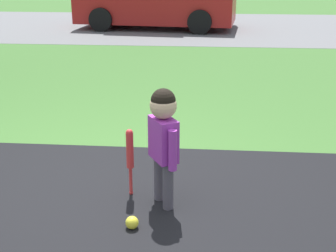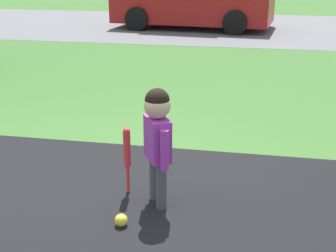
# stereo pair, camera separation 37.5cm
# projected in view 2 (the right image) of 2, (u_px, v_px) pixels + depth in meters

# --- Properties ---
(ground_plane) EXTENTS (60.00, 60.00, 0.00)m
(ground_plane) POSITION_uv_depth(u_px,v_px,m) (96.00, 192.00, 3.72)
(ground_plane) COLOR #3D6B2D
(street_strip) EXTENTS (40.00, 6.00, 0.01)m
(street_strip) POSITION_uv_depth(u_px,v_px,m) (214.00, 26.00, 12.50)
(street_strip) COLOR slate
(street_strip) RESTS_ON ground
(child) EXTENTS (0.24, 0.33, 0.90)m
(child) POSITION_uv_depth(u_px,v_px,m) (157.00, 131.00, 3.35)
(child) COLOR #4C4751
(child) RESTS_ON ground
(baseball_bat) EXTENTS (0.06, 0.06, 0.55)m
(baseball_bat) POSITION_uv_depth(u_px,v_px,m) (127.00, 151.00, 3.59)
(baseball_bat) COLOR red
(baseball_bat) RESTS_ON ground
(sports_ball) EXTENTS (0.09, 0.09, 0.09)m
(sports_ball) POSITION_uv_depth(u_px,v_px,m) (121.00, 220.00, 3.23)
(sports_ball) COLOR yellow
(sports_ball) RESTS_ON ground
(parked_car) EXTENTS (4.15, 2.31, 1.33)m
(parked_car) POSITION_uv_depth(u_px,v_px,m) (192.00, 3.00, 12.10)
(parked_car) COLOR maroon
(parked_car) RESTS_ON ground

